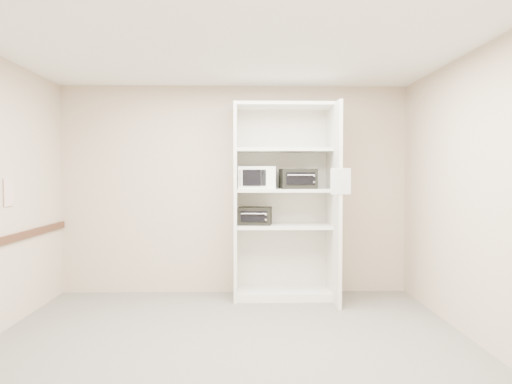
{
  "coord_description": "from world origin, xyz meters",
  "views": [
    {
      "loc": [
        0.12,
        -4.53,
        1.55
      ],
      "look_at": [
        0.27,
        1.31,
        1.34
      ],
      "focal_mm": 35.0,
      "sensor_mm": 36.0,
      "label": 1
    }
  ],
  "objects_px": {
    "toaster_oven_upper": "(298,179)",
    "shelving_unit": "(287,208)",
    "toaster_oven_lower": "(255,216)",
    "microwave": "(258,178)"
  },
  "relations": [
    {
      "from": "microwave",
      "to": "toaster_oven_lower",
      "type": "bearing_deg",
      "value": 177.65
    },
    {
      "from": "toaster_oven_upper",
      "to": "microwave",
      "type": "bearing_deg",
      "value": 169.58
    },
    {
      "from": "shelving_unit",
      "to": "toaster_oven_lower",
      "type": "distance_m",
      "value": 0.41
    },
    {
      "from": "toaster_oven_upper",
      "to": "toaster_oven_lower",
      "type": "xyz_separation_m",
      "value": [
        -0.53,
        0.05,
        -0.46
      ]
    },
    {
      "from": "shelving_unit",
      "to": "toaster_oven_upper",
      "type": "xyz_separation_m",
      "value": [
        0.13,
        -0.06,
        0.36
      ]
    },
    {
      "from": "shelving_unit",
      "to": "toaster_oven_upper",
      "type": "distance_m",
      "value": 0.39
    },
    {
      "from": "microwave",
      "to": "toaster_oven_upper",
      "type": "xyz_separation_m",
      "value": [
        0.5,
        -0.04,
        -0.01
      ]
    },
    {
      "from": "toaster_oven_upper",
      "to": "shelving_unit",
      "type": "bearing_deg",
      "value": 148.74
    },
    {
      "from": "shelving_unit",
      "to": "microwave",
      "type": "height_order",
      "value": "shelving_unit"
    },
    {
      "from": "shelving_unit",
      "to": "toaster_oven_lower",
      "type": "height_order",
      "value": "shelving_unit"
    }
  ]
}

